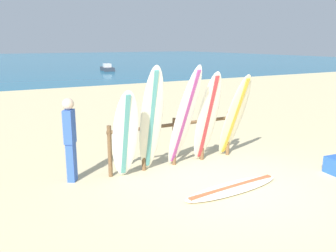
{
  "coord_description": "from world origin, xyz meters",
  "views": [
    {
      "loc": [
        -4.48,
        -5.05,
        2.8
      ],
      "look_at": [
        -0.49,
        2.17,
        0.87
      ],
      "focal_mm": 38.27,
      "sensor_mm": 36.0,
      "label": 1
    }
  ],
  "objects_px": {
    "small_boat_offshore": "(107,68)",
    "surfboard_rack": "(174,136)",
    "surfboard_leaning_far_left": "(125,136)",
    "surfboard_leaning_center_left": "(184,118)",
    "surfboard_leaning_left": "(151,121)",
    "surfboard_leaning_center": "(207,118)",
    "surfboard_leaning_center_right": "(234,117)",
    "surfboard_lying_on_sand": "(233,188)",
    "beachgoer_standing": "(70,136)"
  },
  "relations": [
    {
      "from": "surfboard_leaning_center",
      "to": "beachgoer_standing",
      "type": "bearing_deg",
      "value": 172.58
    },
    {
      "from": "surfboard_rack",
      "to": "surfboard_leaning_center_left",
      "type": "bearing_deg",
      "value": -89.25
    },
    {
      "from": "surfboard_leaning_far_left",
      "to": "beachgoer_standing",
      "type": "xyz_separation_m",
      "value": [
        -0.96,
        0.58,
        -0.02
      ]
    },
    {
      "from": "surfboard_leaning_center_left",
      "to": "surfboard_leaning_center_right",
      "type": "height_order",
      "value": "surfboard_leaning_center_left"
    },
    {
      "from": "surfboard_leaning_left",
      "to": "small_boat_offshore",
      "type": "bearing_deg",
      "value": 72.27
    },
    {
      "from": "surfboard_rack",
      "to": "surfboard_leaning_center",
      "type": "xyz_separation_m",
      "value": [
        0.73,
        -0.26,
        0.41
      ]
    },
    {
      "from": "surfboard_leaning_far_left",
      "to": "surfboard_leaning_center",
      "type": "xyz_separation_m",
      "value": [
        2.12,
        0.18,
        0.12
      ]
    },
    {
      "from": "small_boat_offshore",
      "to": "surfboard_rack",
      "type": "bearing_deg",
      "value": -106.53
    },
    {
      "from": "surfboard_leaning_left",
      "to": "surfboard_lying_on_sand",
      "type": "height_order",
      "value": "surfboard_leaning_left"
    },
    {
      "from": "surfboard_leaning_center",
      "to": "surfboard_leaning_center_right",
      "type": "xyz_separation_m",
      "value": [
        0.76,
        -0.05,
        -0.04
      ]
    },
    {
      "from": "surfboard_leaning_left",
      "to": "surfboard_leaning_center_right",
      "type": "height_order",
      "value": "surfboard_leaning_left"
    },
    {
      "from": "surfboard_leaning_center_right",
      "to": "beachgoer_standing",
      "type": "height_order",
      "value": "surfboard_leaning_center_right"
    },
    {
      "from": "surfboard_lying_on_sand",
      "to": "small_boat_offshore",
      "type": "bearing_deg",
      "value": 74.89
    },
    {
      "from": "surfboard_leaning_center_right",
      "to": "surfboard_lying_on_sand",
      "type": "relative_size",
      "value": 0.92
    },
    {
      "from": "small_boat_offshore",
      "to": "surfboard_leaning_center_left",
      "type": "bearing_deg",
      "value": -106.3
    },
    {
      "from": "surfboard_rack",
      "to": "surfboard_leaning_center_right",
      "type": "height_order",
      "value": "surfboard_leaning_center_right"
    },
    {
      "from": "surfboard_leaning_left",
      "to": "surfboard_leaning_center_left",
      "type": "bearing_deg",
      "value": -6.29
    },
    {
      "from": "surfboard_leaning_far_left",
      "to": "beachgoer_standing",
      "type": "height_order",
      "value": "surfboard_leaning_far_left"
    },
    {
      "from": "surfboard_rack",
      "to": "surfboard_leaning_far_left",
      "type": "height_order",
      "value": "surfboard_leaning_far_left"
    },
    {
      "from": "surfboard_leaning_left",
      "to": "surfboard_leaning_center_left",
      "type": "relative_size",
      "value": 1.0
    },
    {
      "from": "surfboard_leaning_center_left",
      "to": "surfboard_lying_on_sand",
      "type": "height_order",
      "value": "surfboard_leaning_center_left"
    },
    {
      "from": "surfboard_lying_on_sand",
      "to": "beachgoer_standing",
      "type": "xyz_separation_m",
      "value": [
        -2.61,
        1.97,
        0.92
      ]
    },
    {
      "from": "surfboard_rack",
      "to": "surfboard_leaning_far_left",
      "type": "xyz_separation_m",
      "value": [
        -1.39,
        -0.44,
        0.29
      ]
    },
    {
      "from": "surfboard_leaning_center_right",
      "to": "small_boat_offshore",
      "type": "relative_size",
      "value": 0.77
    },
    {
      "from": "surfboard_rack",
      "to": "surfboard_leaning_left",
      "type": "height_order",
      "value": "surfboard_leaning_left"
    },
    {
      "from": "surfboard_rack",
      "to": "surfboard_leaning_far_left",
      "type": "bearing_deg",
      "value": -162.3
    },
    {
      "from": "small_boat_offshore",
      "to": "surfboard_leaning_left",
      "type": "bearing_deg",
      "value": -107.73
    },
    {
      "from": "surfboard_leaning_center_left",
      "to": "beachgoer_standing",
      "type": "relative_size",
      "value": 1.37
    },
    {
      "from": "surfboard_rack",
      "to": "small_boat_offshore",
      "type": "bearing_deg",
      "value": 73.47
    },
    {
      "from": "surfboard_leaning_left",
      "to": "small_boat_offshore",
      "type": "height_order",
      "value": "surfboard_leaning_left"
    },
    {
      "from": "surfboard_leaning_left",
      "to": "surfboard_leaning_center_left",
      "type": "xyz_separation_m",
      "value": [
        0.76,
        -0.08,
        -0.0
      ]
    },
    {
      "from": "surfboard_leaning_center_left",
      "to": "small_boat_offshore",
      "type": "xyz_separation_m",
      "value": [
        8.38,
        28.67,
        -0.93
      ]
    },
    {
      "from": "surfboard_leaning_far_left",
      "to": "surfboard_leaning_center_left",
      "type": "height_order",
      "value": "surfboard_leaning_center_left"
    },
    {
      "from": "surfboard_leaning_far_left",
      "to": "surfboard_leaning_center_right",
      "type": "xyz_separation_m",
      "value": [
        2.88,
        0.13,
        0.08
      ]
    },
    {
      "from": "beachgoer_standing",
      "to": "small_boat_offshore",
      "type": "relative_size",
      "value": 0.63
    },
    {
      "from": "surfboard_leaning_left",
      "to": "beachgoer_standing",
      "type": "height_order",
      "value": "surfboard_leaning_left"
    },
    {
      "from": "surfboard_leaning_left",
      "to": "surfboard_leaning_far_left",
      "type": "bearing_deg",
      "value": -170.22
    },
    {
      "from": "surfboard_leaning_far_left",
      "to": "surfboard_lying_on_sand",
      "type": "xyz_separation_m",
      "value": [
        1.65,
        -1.38,
        -0.94
      ]
    },
    {
      "from": "surfboard_leaning_center_left",
      "to": "surfboard_lying_on_sand",
      "type": "xyz_separation_m",
      "value": [
        0.26,
        -1.41,
        -1.16
      ]
    },
    {
      "from": "surfboard_leaning_left",
      "to": "small_boat_offshore",
      "type": "distance_m",
      "value": 30.02
    },
    {
      "from": "surfboard_leaning_center",
      "to": "surfboard_leaning_center_right",
      "type": "distance_m",
      "value": 0.76
    },
    {
      "from": "surfboard_leaning_center",
      "to": "small_boat_offshore",
      "type": "relative_size",
      "value": 0.8
    },
    {
      "from": "surfboard_leaning_left",
      "to": "surfboard_leaning_center",
      "type": "bearing_deg",
      "value": 2.82
    },
    {
      "from": "surfboard_leaning_far_left",
      "to": "small_boat_offshore",
      "type": "xyz_separation_m",
      "value": [
        9.77,
        28.69,
        -0.72
      ]
    },
    {
      "from": "surfboard_leaning_center",
      "to": "surfboard_leaning_far_left",
      "type": "bearing_deg",
      "value": -175.08
    },
    {
      "from": "surfboard_leaning_center_right",
      "to": "surfboard_leaning_center",
      "type": "bearing_deg",
      "value": 176.11
    },
    {
      "from": "surfboard_leaning_far_left",
      "to": "small_boat_offshore",
      "type": "distance_m",
      "value": 30.32
    },
    {
      "from": "surfboard_rack",
      "to": "surfboard_leaning_center",
      "type": "bearing_deg",
      "value": -19.56
    },
    {
      "from": "surfboard_leaning_center_left",
      "to": "surfboard_leaning_center_right",
      "type": "relative_size",
      "value": 1.13
    },
    {
      "from": "surfboard_leaning_center_right",
      "to": "beachgoer_standing",
      "type": "xyz_separation_m",
      "value": [
        -3.84,
        0.45,
        -0.1
      ]
    }
  ]
}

